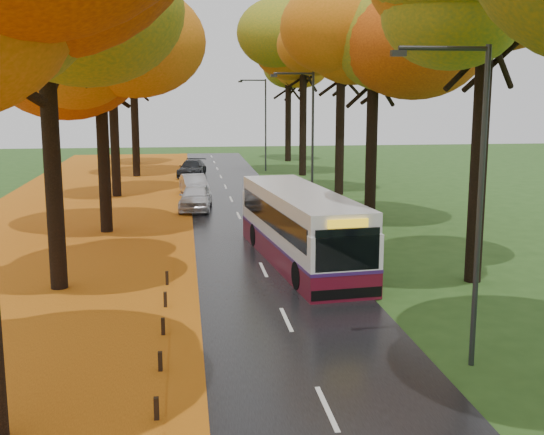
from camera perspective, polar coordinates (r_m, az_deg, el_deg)
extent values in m
cube|color=black|center=(33.55, -2.12, -1.38)|extent=(6.50, 90.00, 0.04)
cube|color=silver|center=(33.55, -2.12, -1.34)|extent=(0.12, 90.00, 0.01)
cube|color=#95470D|center=(33.96, -17.43, -1.73)|extent=(12.00, 90.00, 0.02)
cube|color=orange|center=(33.42, -7.34, -1.46)|extent=(0.90, 90.00, 0.01)
cylinder|color=black|center=(24.73, -17.91, 4.57)|extent=(0.60, 0.60, 9.15)
cylinder|color=black|center=(34.55, -13.92, 5.34)|extent=(0.60, 0.60, 8.00)
ellipsoid|color=orange|center=(34.49, -14.30, 13.64)|extent=(9.20, 9.20, 7.18)
cylinder|color=black|center=(46.50, -13.05, 6.97)|extent=(0.60, 0.60, 8.58)
ellipsoid|color=orange|center=(46.51, -13.33, 13.58)|extent=(8.00, 8.00, 6.24)
cylinder|color=black|center=(57.39, -11.41, 7.93)|extent=(0.60, 0.60, 9.15)
ellipsoid|color=orange|center=(57.44, -11.62, 13.64)|extent=(9.20, 9.20, 7.18)
cylinder|color=black|center=(67.42, -11.33, 7.79)|extent=(0.60, 0.60, 8.00)
ellipsoid|color=orange|center=(67.39, -11.49, 12.04)|extent=(8.00, 8.00, 6.24)
cylinder|color=black|center=(25.57, 16.93, 4.87)|extent=(0.60, 0.60, 9.22)
cylinder|color=black|center=(36.68, 8.32, 5.97)|extent=(0.60, 0.60, 8.19)
ellipsoid|color=#D35D0F|center=(36.64, 8.54, 13.97)|extent=(9.20, 9.20, 7.18)
cylinder|color=black|center=(46.48, 5.71, 7.27)|extent=(0.60, 0.60, 8.70)
ellipsoid|color=#D35D0F|center=(46.50, 5.83, 13.97)|extent=(8.20, 8.20, 6.40)
cylinder|color=black|center=(57.12, 2.61, 8.15)|extent=(0.60, 0.60, 9.22)
ellipsoid|color=#D35D0F|center=(57.18, 2.66, 13.93)|extent=(9.20, 9.20, 7.18)
cylinder|color=black|center=(69.07, 1.36, 8.13)|extent=(0.60, 0.60, 8.19)
ellipsoid|color=#D35D0F|center=(69.05, 1.38, 12.38)|extent=(8.20, 8.20, 6.40)
cube|color=black|center=(15.24, -9.64, -15.50)|extent=(0.11, 0.11, 0.52)
cube|color=black|center=(17.62, -9.33, -11.81)|extent=(0.11, 0.11, 0.52)
cube|color=black|center=(20.05, -9.10, -9.01)|extent=(0.11, 0.11, 0.52)
cube|color=black|center=(22.52, -8.92, -6.81)|extent=(0.11, 0.11, 0.52)
cube|color=black|center=(25.01, -8.78, -5.05)|extent=(0.11, 0.11, 0.52)
cylinder|color=#333538|center=(17.52, 16.98, 0.49)|extent=(0.14, 0.14, 8.00)
cylinder|color=#333538|center=(16.88, 14.20, 13.56)|extent=(2.20, 0.11, 0.11)
cube|color=#333538|center=(16.51, 10.53, 13.36)|extent=(0.35, 0.18, 0.14)
cylinder|color=#333538|center=(38.50, 3.41, 6.12)|extent=(0.14, 0.14, 8.00)
cylinder|color=#333538|center=(38.21, 1.82, 11.96)|extent=(2.20, 0.11, 0.11)
cube|color=#333538|center=(38.05, 0.15, 11.79)|extent=(0.35, 0.18, 0.14)
cylinder|color=#333538|center=(60.21, -0.54, 7.70)|extent=(0.14, 0.14, 8.00)
cylinder|color=#333538|center=(60.02, -1.61, 11.41)|extent=(2.20, 0.11, 0.11)
cube|color=#333538|center=(59.92, -2.67, 11.29)|extent=(0.35, 0.18, 0.14)
cube|color=#580D1D|center=(27.86, 2.38, -2.84)|extent=(3.75, 11.33, 0.91)
cube|color=silver|center=(27.62, 2.40, -0.59)|extent=(3.75, 11.33, 1.31)
cube|color=silver|center=(27.45, 2.41, 1.48)|extent=(3.67, 11.10, 0.71)
cube|color=#36195A|center=(27.75, 2.39, -1.82)|extent=(3.77, 11.35, 0.12)
cube|color=black|center=(27.55, 2.40, 0.24)|extent=(3.68, 10.45, 0.86)
cube|color=black|center=(22.44, 6.33, -2.71)|extent=(2.22, 0.31, 1.42)
cube|color=yellow|center=(22.26, 6.38, -0.50)|extent=(1.39, 0.21, 0.28)
cube|color=black|center=(22.84, 6.24, -6.33)|extent=(2.47, 0.39, 0.35)
cylinder|color=black|center=(24.02, 2.26, -4.88)|extent=(0.39, 1.04, 1.01)
cylinder|color=black|center=(24.73, 7.38, -4.51)|extent=(0.39, 1.04, 1.01)
cylinder|color=black|center=(30.73, -1.40, -1.47)|extent=(0.39, 1.04, 1.01)
cylinder|color=black|center=(31.29, 2.69, -1.27)|extent=(0.39, 1.04, 1.01)
imported|color=silver|center=(40.38, -6.40, 1.72)|extent=(2.24, 4.65, 1.53)
imported|color=#95969C|center=(45.99, -6.54, 2.70)|extent=(2.04, 4.45, 1.41)
imported|color=black|center=(56.41, -6.72, 4.10)|extent=(2.73, 4.97, 1.36)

